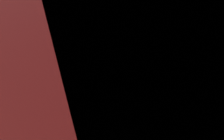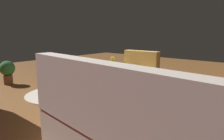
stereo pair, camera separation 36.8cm
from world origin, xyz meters
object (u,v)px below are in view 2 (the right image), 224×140
ottoman (99,70)px  pet_bowl_teal (66,75)px  couch (132,139)px  tv_remote (111,67)px  potted_plant (7,70)px  pet_bowl_steel (74,77)px  armchair (134,81)px  laptop_desk (86,82)px  laptop (83,76)px  wicker_hamper (112,81)px  book_stack_hamper (112,66)px  yellow_mug (113,60)px

ottoman → pet_bowl_teal: ottoman is taller
couch → tv_remote: size_ratio=12.34×
potted_plant → pet_bowl_teal: bearing=-101.6°
tv_remote → pet_bowl_steel: (1.54, -0.26, -0.47)m
pet_bowl_steel → armchair: bearing=168.2°
potted_plant → armchair: bearing=-162.1°
couch → pet_bowl_teal: size_ratio=9.87×
armchair → pet_bowl_teal: (2.60, -0.49, -0.34)m
laptop_desk → laptop: bearing=75.5°
couch → wicker_hamper: size_ratio=4.11×
wicker_hamper → tv_remote: 0.28m
wicker_hamper → pet_bowl_teal: wicker_hamper is taller
laptop → wicker_hamper: bearing=-76.4°
ottoman → couch: bearing=139.2°
laptop_desk → tv_remote: size_ratio=3.50×
laptop_desk → pet_bowl_teal: 2.58m
pet_bowl_steel → pet_bowl_teal: 0.33m
couch → laptop: 1.73m
armchair → pet_bowl_steel: size_ratio=4.35×
book_stack_hamper → tv_remote: (0.10, -0.08, -0.06)m
laptop → ottoman: 1.67m
laptop → book_stack_hamper: size_ratio=1.42×
couch → pet_bowl_steel: (3.40, -2.10, -0.31)m
pet_bowl_steel → ottoman: bearing=-177.1°
armchair → tv_remote: (0.72, -0.21, 0.13)m
laptop → ottoman: laptop is taller
tv_remote → pet_bowl_steel: tv_remote is taller
laptop → couch: bearing=152.0°
wicker_hamper → laptop_desk: bearing=104.8°
wicker_hamper → potted_plant: potted_plant is taller
potted_plant → laptop: bearing=-177.4°
ottoman → book_stack_hamper: bearing=152.3°
yellow_mug → ottoman: yellow_mug is taller
book_stack_hamper → ottoman: size_ratio=0.66×
tv_remote → ottoman: tv_remote is taller
laptop_desk → laptop: size_ratio=1.50×
wicker_hamper → book_stack_hamper: book_stack_hamper is taller
potted_plant → couch: bearing=170.2°
yellow_mug → tv_remote: size_ratio=0.62×
armchair → laptop_desk: 0.87m
yellow_mug → tv_remote: yellow_mug is taller
couch → laptop: bearing=-28.0°
armchair → wicker_hamper: 0.65m
tv_remote → pet_bowl_steel: 1.63m
yellow_mug → pet_bowl_teal: bearing=-9.6°
laptop → laptop_desk: bearing=-104.5°
wicker_hamper → pet_bowl_teal: bearing=-10.1°
armchair → pet_bowl_steel: (2.27, -0.47, -0.34)m
laptop_desk → tv_remote: bearing=-71.1°
tv_remote → armchair: bearing=146.3°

